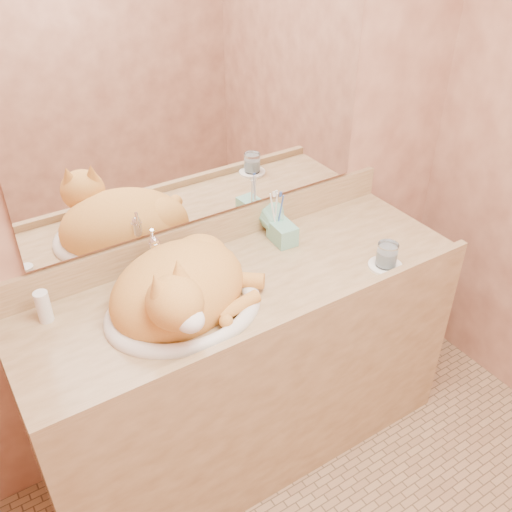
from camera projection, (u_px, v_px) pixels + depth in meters
wall_back at (202, 147)px, 1.93m from camera, size 2.40×0.02×2.50m
vanity_counter at (247, 369)px, 2.21m from camera, size 1.60×0.55×0.85m
mirror at (202, 108)px, 1.84m from camera, size 1.30×0.02×0.80m
sink_basin at (182, 290)px, 1.80m from camera, size 0.52×0.44×0.16m
faucet at (156, 257)px, 1.93m from camera, size 0.06×0.13×0.18m
cat at (180, 286)px, 1.80m from camera, size 0.60×0.54×0.27m
soap_dispenser at (291, 229)px, 2.09m from camera, size 0.08×0.09×0.17m
toothbrush_cup at (277, 227)px, 2.16m from camera, size 0.15×0.15×0.11m
toothbrushes at (277, 211)px, 2.12m from camera, size 0.03×0.03×0.21m
saucer at (385, 266)px, 2.04m from camera, size 0.12×0.12×0.01m
water_glass at (387, 255)px, 2.01m from camera, size 0.07×0.07×0.09m
lotion_bottle at (44, 307)px, 1.77m from camera, size 0.05×0.05×0.11m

